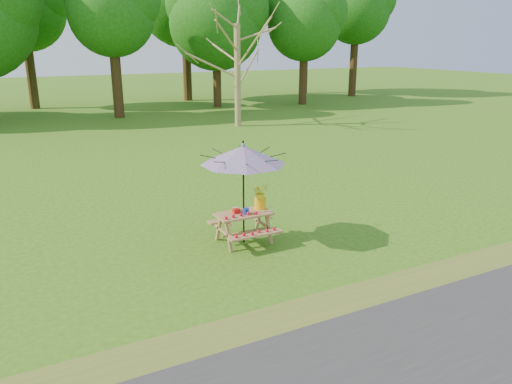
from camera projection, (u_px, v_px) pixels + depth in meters
name	position (u px, v px, depth m)	size (l,w,h in m)	color
ground	(158.00, 270.00, 9.59)	(120.00, 120.00, 0.00)	#316613
drygrass_strip	(215.00, 345.00, 7.21)	(120.00, 1.20, 0.01)	olive
picnic_table	(244.00, 228.00, 10.84)	(1.20, 1.32, 0.67)	#9C6846
patio_umbrella	(243.00, 155.00, 10.37)	(2.39, 2.39, 2.25)	black
produce_bins	(240.00, 211.00, 10.72)	(0.29, 0.41, 0.13)	red
tomatoes_row	(241.00, 215.00, 10.51)	(0.77, 0.13, 0.07)	red
flower_bucket	(260.00, 195.00, 10.94)	(0.39, 0.35, 0.57)	#FFB70D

